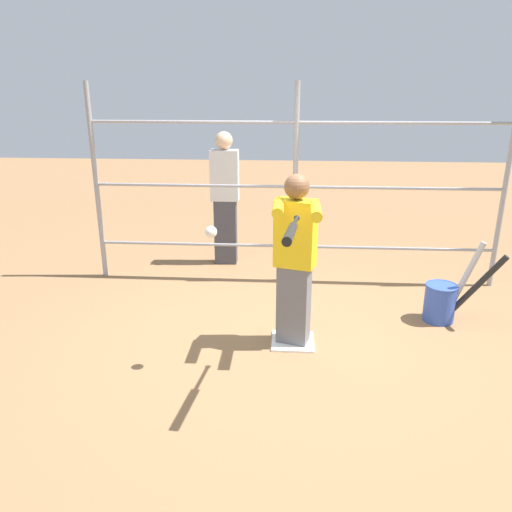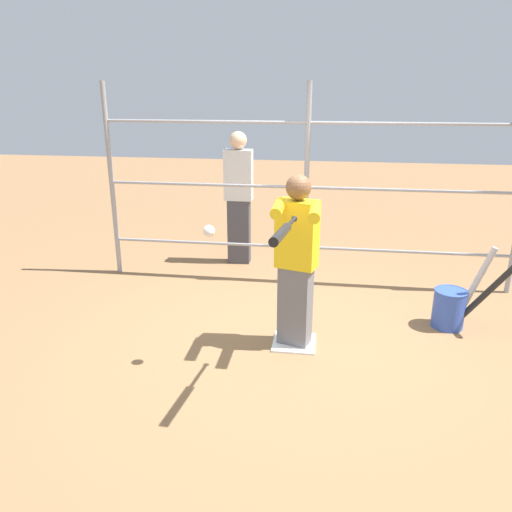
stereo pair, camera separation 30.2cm
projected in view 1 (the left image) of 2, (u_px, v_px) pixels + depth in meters
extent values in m
plane|color=olive|center=(293.00, 342.00, 4.78)|extent=(24.00, 24.00, 0.00)
cube|color=white|center=(293.00, 341.00, 4.77)|extent=(0.40, 0.40, 0.02)
cylinder|color=#939399|center=(505.00, 190.00, 5.74)|extent=(0.06, 0.06, 2.38)
cylinder|color=#939399|center=(295.00, 187.00, 5.90)|extent=(0.06, 0.06, 2.38)
cylinder|color=#939399|center=(96.00, 184.00, 6.05)|extent=(0.06, 0.06, 2.38)
cylinder|color=#939399|center=(293.00, 246.00, 6.14)|extent=(4.82, 0.04, 0.04)
cylinder|color=#939399|center=(295.00, 187.00, 5.90)|extent=(4.82, 0.04, 0.04)
cylinder|color=#939399|center=(297.00, 122.00, 5.65)|extent=(4.82, 0.04, 0.04)
cube|color=slate|center=(294.00, 305.00, 4.65)|extent=(0.33, 0.26, 0.78)
cube|color=yellow|center=(296.00, 234.00, 4.42)|extent=(0.40, 0.30, 0.61)
sphere|color=brown|center=(297.00, 187.00, 4.28)|extent=(0.22, 0.22, 0.22)
cylinder|color=yellow|center=(315.00, 211.00, 4.07)|extent=(0.09, 0.43, 0.09)
cylinder|color=yellow|center=(278.00, 207.00, 4.18)|extent=(0.09, 0.43, 0.09)
sphere|color=black|center=(297.00, 218.00, 3.93)|extent=(0.05, 0.05, 0.05)
cylinder|color=black|center=(295.00, 222.00, 3.76)|extent=(0.06, 0.35, 0.06)
cylinder|color=black|center=(290.00, 234.00, 3.35)|extent=(0.11, 0.53, 0.11)
sphere|color=white|center=(211.00, 232.00, 3.96)|extent=(0.10, 0.10, 0.10)
cylinder|color=#3351B2|center=(440.00, 303.00, 5.16)|extent=(0.31, 0.31, 0.39)
torus|color=#3351B2|center=(442.00, 285.00, 5.09)|extent=(0.33, 0.33, 0.01)
cylinder|color=#B2B2B7|center=(463.00, 281.00, 5.03)|extent=(0.33, 0.11, 0.86)
cylinder|color=black|center=(474.00, 288.00, 4.97)|extent=(0.52, 0.24, 0.78)
cube|color=#3F3F47|center=(226.00, 232.00, 6.77)|extent=(0.29, 0.18, 0.88)
cube|color=silver|center=(225.00, 175.00, 6.52)|extent=(0.37, 0.20, 0.66)
sphere|color=beige|center=(224.00, 140.00, 6.38)|extent=(0.23, 0.23, 0.23)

